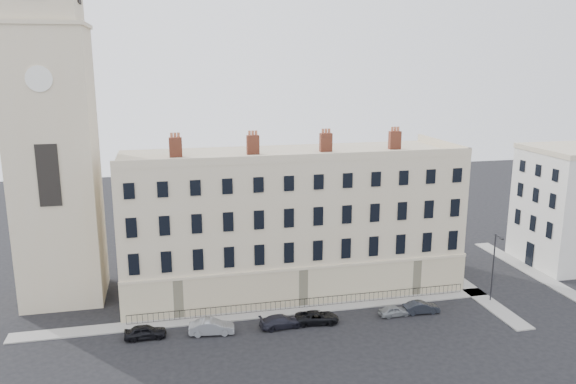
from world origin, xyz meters
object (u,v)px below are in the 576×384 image
car_c (281,321)px  streetlamp (494,265)px  car_b (212,327)px  car_d (317,317)px  car_f (421,307)px  car_e (394,311)px  car_a (145,332)px

car_c → streetlamp: bearing=-92.5°
car_b → car_d: bearing=-83.6°
car_f → car_e: bearing=93.1°
car_d → car_f: car_f is taller
car_a → car_b: (5.94, -0.47, 0.04)m
car_b → streetlamp: size_ratio=0.56×
car_c → streetlamp: (22.65, 0.85, 3.49)m
car_f → streetlamp: (8.36, 0.92, 3.50)m
car_a → car_f: (26.78, -0.69, -0.05)m
car_f → car_c: bearing=92.6°
car_e → streetlamp: (11.25, 0.93, 3.56)m
car_d → car_b: bearing=96.3°
car_c → car_e: (11.40, -0.08, -0.07)m
car_c → car_e: 11.40m
car_a → car_e: (23.89, -0.70, -0.11)m
car_e → car_a: bearing=85.9°
car_c → car_e: size_ratio=1.33×
car_c → car_a: bearing=82.5°
car_c → car_d: car_c is taller
car_c → car_b: bearing=84.1°
car_a → car_f: bearing=-91.9°
car_b → streetlamp: 29.41m
car_d → car_e: car_d is taller
car_a → car_f: 26.79m
car_c → car_f: bearing=-94.9°
car_a → car_e: bearing=-92.1°
car_b → car_c: (6.55, -0.15, -0.08)m
car_d → car_c: bearing=98.4°
car_b → car_c: car_b is taller
car_f → car_d: bearing=91.9°
car_c → car_d: size_ratio=0.99×
car_b → car_d: (10.09, -0.02, -0.10)m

